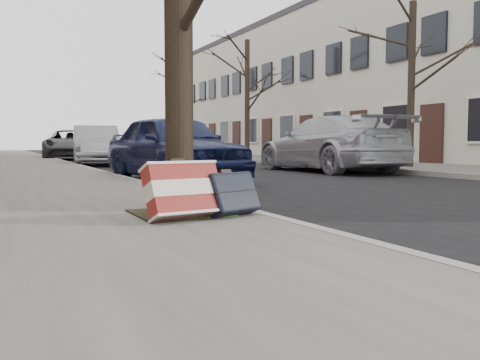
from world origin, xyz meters
name	(u,v)px	position (x,y,z in m)	size (l,w,h in m)	color
ground	(429,230)	(0.00, 0.00, 0.00)	(120.00, 120.00, 0.00)	black
far_sidewalk	(303,161)	(7.80, 15.00, 0.06)	(4.00, 70.00, 0.12)	slate
house_far	(392,82)	(13.15, 16.00, 3.60)	(6.70, 40.00, 7.20)	beige
dirt_patch	(179,213)	(-2.00, 1.20, 0.13)	(0.85, 0.85, 0.01)	black
suitcase_red	(183,191)	(-2.10, 0.77, 0.38)	(0.67, 0.18, 0.48)	maroon
suitcase_navy	(232,193)	(-1.60, 0.84, 0.33)	(0.55, 0.18, 0.39)	black
car_near_front	(174,147)	(-0.24, 6.93, 0.71)	(1.67, 4.15, 1.41)	#161E46
car_near_mid	(96,145)	(-0.31, 15.92, 0.71)	(1.51, 4.32, 1.42)	#A2A5A9
car_near_back	(70,145)	(-0.30, 23.21, 0.71)	(2.37, 5.14, 1.43)	#38393E
car_far_front	(328,144)	(4.84, 8.83, 0.76)	(2.13, 5.24, 1.52)	#AAACB3
car_far_back	(194,146)	(4.55, 19.06, 0.66)	(1.57, 3.89, 1.33)	maroon
tree_far_a	(411,85)	(7.20, 8.20, 2.45)	(0.21, 0.21, 4.65)	black
tree_far_b	(247,99)	(7.20, 19.09, 2.85)	(0.23, 0.23, 5.47)	black
tree_far_c	(182,109)	(7.20, 28.79, 2.91)	(0.22, 0.22, 5.59)	black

